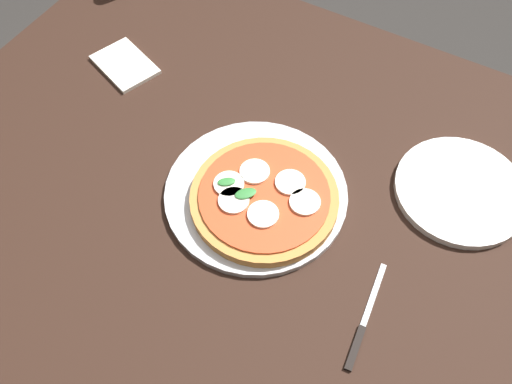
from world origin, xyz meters
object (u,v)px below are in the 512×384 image
object	(u,v)px
pizza	(264,198)
knife	(362,328)
plate_white	(460,190)
serving_tray	(256,193)
napkin	(125,65)
dining_table	(284,228)

from	to	relation	value
pizza	knife	world-z (taller)	pizza
knife	plate_white	bearing A→B (deg)	-98.87
serving_tray	napkin	bearing A→B (deg)	-20.03
dining_table	serving_tray	world-z (taller)	serving_tray
dining_table	serving_tray	bearing A→B (deg)	22.10
dining_table	knife	distance (m)	0.27
pizza	knife	size ratio (longest dim) A/B	1.37
pizza	knife	xyz separation A→B (m)	(-0.23, 0.12, -0.02)
plate_white	dining_table	bearing A→B (deg)	32.11
serving_tray	knife	bearing A→B (deg)	153.14
dining_table	napkin	bearing A→B (deg)	-15.54
pizza	plate_white	size ratio (longest dim) A/B	1.10
pizza	napkin	size ratio (longest dim) A/B	1.92
dining_table	knife	size ratio (longest dim) A/B	7.62
dining_table	knife	world-z (taller)	knife
dining_table	pizza	xyz separation A→B (m)	(0.03, 0.03, 0.13)
serving_tray	pizza	xyz separation A→B (m)	(-0.02, 0.01, 0.02)
napkin	knife	distance (m)	0.70
plate_white	knife	bearing A→B (deg)	81.13
serving_tray	pizza	world-z (taller)	pizza
dining_table	serving_tray	xyz separation A→B (m)	(0.05, 0.02, 0.11)
pizza	plate_white	distance (m)	0.34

